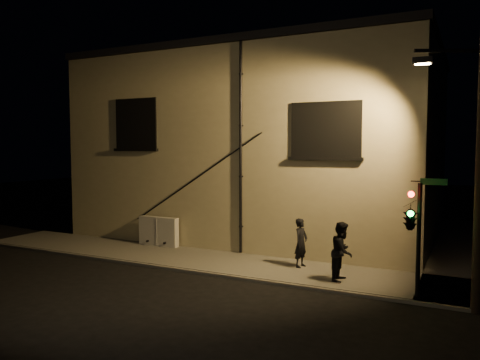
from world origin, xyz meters
The scene contains 8 objects.
ground centered at (0.00, 0.00, 0.00)m, with size 90.00×90.00×0.00m, color black.
sidewalk centered at (1.22, 4.39, 0.06)m, with size 21.00×16.00×0.12m.
building centered at (-3.00, 8.99, 4.40)m, with size 16.20×12.23×8.80m.
utility_cabinet centered at (-5.64, 2.70, 0.74)m, with size 1.88×0.32×1.24m, color #B3B2AB.
pedestrian_a centered at (1.05, 1.98, 0.98)m, with size 0.63×0.41×1.73m, color black.
pedestrian_b centered at (2.77, 0.96, 1.06)m, with size 0.91×0.71×1.88m, color black.
traffic_signal centered at (4.90, 0.19, 2.39)m, with size 1.20×1.98×3.38m.
streetlamp_pole centered at (6.52, 0.02, 3.95)m, with size 2.03×1.40×7.49m.
Camera 1 is at (6.38, -13.59, 4.37)m, focal length 35.00 mm.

